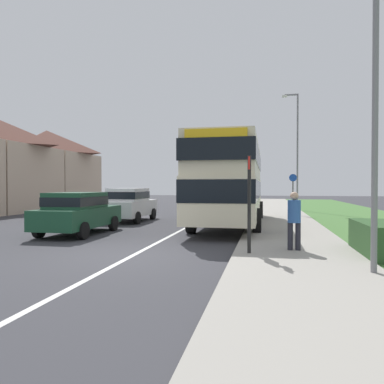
{
  "coord_description": "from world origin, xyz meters",
  "views": [
    {
      "loc": [
        3.42,
        -9.11,
        1.83
      ],
      "look_at": [
        0.74,
        4.18,
        1.6
      ],
      "focal_mm": 34.48,
      "sensor_mm": 36.0,
      "label": 1
    }
  ],
  "objects_px": {
    "street_lamp_near": "(370,62)",
    "parked_car_white": "(129,203)",
    "double_decker_bus": "(231,179)",
    "cycle_route_sign": "(293,193)",
    "street_lamp_mid": "(296,145)",
    "bus_stop_sign": "(249,197)",
    "parked_car_dark_green": "(78,211)",
    "pedestrian_at_stop": "(294,218)"
  },
  "relations": [
    {
      "from": "street_lamp_near",
      "to": "parked_car_white",
      "type": "bearing_deg",
      "value": 131.51
    },
    {
      "from": "double_decker_bus",
      "to": "parked_car_white",
      "type": "distance_m",
      "value": 5.56
    },
    {
      "from": "cycle_route_sign",
      "to": "double_decker_bus",
      "type": "bearing_deg",
      "value": -118.72
    },
    {
      "from": "double_decker_bus",
      "to": "street_lamp_mid",
      "type": "distance_m",
      "value": 11.34
    },
    {
      "from": "double_decker_bus",
      "to": "street_lamp_near",
      "type": "xyz_separation_m",
      "value": [
        3.56,
        -8.9,
        2.12
      ]
    },
    {
      "from": "street_lamp_mid",
      "to": "bus_stop_sign",
      "type": "bearing_deg",
      "value": -98.01
    },
    {
      "from": "parked_car_dark_green",
      "to": "street_lamp_mid",
      "type": "relative_size",
      "value": 0.49
    },
    {
      "from": "parked_car_white",
      "to": "bus_stop_sign",
      "type": "distance_m",
      "value": 10.62
    },
    {
      "from": "parked_car_dark_green",
      "to": "cycle_route_sign",
      "type": "distance_m",
      "value": 12.88
    },
    {
      "from": "parked_car_dark_green",
      "to": "cycle_route_sign",
      "type": "bearing_deg",
      "value": 48.76
    },
    {
      "from": "bus_stop_sign",
      "to": "cycle_route_sign",
      "type": "relative_size",
      "value": 1.03
    },
    {
      "from": "bus_stop_sign",
      "to": "cycle_route_sign",
      "type": "bearing_deg",
      "value": 81.41
    },
    {
      "from": "bus_stop_sign",
      "to": "pedestrian_at_stop",
      "type": "bearing_deg",
      "value": 30.42
    },
    {
      "from": "street_lamp_mid",
      "to": "parked_car_white",
      "type": "bearing_deg",
      "value": -133.95
    },
    {
      "from": "parked_car_white",
      "to": "street_lamp_mid",
      "type": "relative_size",
      "value": 0.48
    },
    {
      "from": "bus_stop_sign",
      "to": "parked_car_dark_green",
      "type": "bearing_deg",
      "value": 153.33
    },
    {
      "from": "double_decker_bus",
      "to": "parked_car_white",
      "type": "bearing_deg",
      "value": 168.02
    },
    {
      "from": "double_decker_bus",
      "to": "parked_car_dark_green",
      "type": "xyz_separation_m",
      "value": [
        -5.37,
        -4.0,
        -1.27
      ]
    },
    {
      "from": "parked_car_white",
      "to": "street_lamp_mid",
      "type": "bearing_deg",
      "value": 46.05
    },
    {
      "from": "parked_car_white",
      "to": "pedestrian_at_stop",
      "type": "bearing_deg",
      "value": -45.38
    },
    {
      "from": "double_decker_bus",
      "to": "street_lamp_near",
      "type": "distance_m",
      "value": 9.82
    },
    {
      "from": "parked_car_dark_green",
      "to": "pedestrian_at_stop",
      "type": "height_order",
      "value": "pedestrian_at_stop"
    },
    {
      "from": "double_decker_bus",
      "to": "pedestrian_at_stop",
      "type": "bearing_deg",
      "value": -70.71
    },
    {
      "from": "bus_stop_sign",
      "to": "cycle_route_sign",
      "type": "distance_m",
      "value": 13.1
    },
    {
      "from": "bus_stop_sign",
      "to": "parked_car_white",
      "type": "bearing_deg",
      "value": 127.59
    },
    {
      "from": "parked_car_dark_green",
      "to": "street_lamp_mid",
      "type": "xyz_separation_m",
      "value": [
        9.02,
        14.41,
        3.86
      ]
    },
    {
      "from": "double_decker_bus",
      "to": "parked_car_dark_green",
      "type": "relative_size",
      "value": 2.56
    },
    {
      "from": "double_decker_bus",
      "to": "cycle_route_sign",
      "type": "height_order",
      "value": "double_decker_bus"
    },
    {
      "from": "street_lamp_near",
      "to": "street_lamp_mid",
      "type": "bearing_deg",
      "value": 89.75
    },
    {
      "from": "parked_car_dark_green",
      "to": "double_decker_bus",
      "type": "bearing_deg",
      "value": 36.65
    },
    {
      "from": "pedestrian_at_stop",
      "to": "cycle_route_sign",
      "type": "xyz_separation_m",
      "value": [
        0.81,
        12.28,
        0.45
      ]
    },
    {
      "from": "parked_car_white",
      "to": "double_decker_bus",
      "type": "bearing_deg",
      "value": -11.98
    },
    {
      "from": "double_decker_bus",
      "to": "cycle_route_sign",
      "type": "xyz_separation_m",
      "value": [
        3.11,
        5.68,
        -0.71
      ]
    },
    {
      "from": "parked_car_white",
      "to": "pedestrian_at_stop",
      "type": "xyz_separation_m",
      "value": [
        7.62,
        -7.72,
        0.05
      ]
    },
    {
      "from": "pedestrian_at_stop",
      "to": "cycle_route_sign",
      "type": "distance_m",
      "value": 12.31
    },
    {
      "from": "parked_car_white",
      "to": "cycle_route_sign",
      "type": "xyz_separation_m",
      "value": [
        8.43,
        4.56,
        0.5
      ]
    },
    {
      "from": "parked_car_dark_green",
      "to": "street_lamp_mid",
      "type": "bearing_deg",
      "value": 57.97
    },
    {
      "from": "parked_car_white",
      "to": "bus_stop_sign",
      "type": "bearing_deg",
      "value": -52.41
    },
    {
      "from": "parked_car_white",
      "to": "cycle_route_sign",
      "type": "relative_size",
      "value": 1.59
    },
    {
      "from": "double_decker_bus",
      "to": "street_lamp_mid",
      "type": "bearing_deg",
      "value": 70.72
    },
    {
      "from": "pedestrian_at_stop",
      "to": "bus_stop_sign",
      "type": "bearing_deg",
      "value": -149.58
    },
    {
      "from": "bus_stop_sign",
      "to": "street_lamp_near",
      "type": "distance_m",
      "value": 3.98
    }
  ]
}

